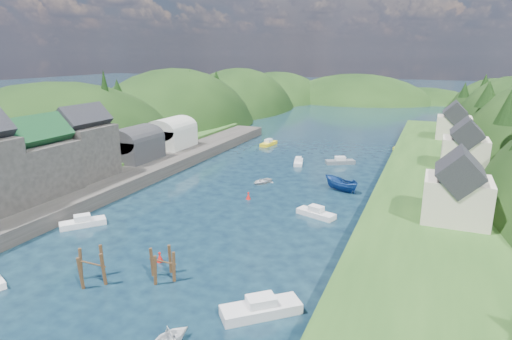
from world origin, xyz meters
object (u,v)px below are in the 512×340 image
at_px(piling_cluster_far, 163,267).
at_px(channel_buoy_near, 160,257).
at_px(piling_cluster_near, 92,269).
at_px(channel_buoy_far, 248,196).

distance_m(piling_cluster_far, channel_buoy_near, 3.61).
bearing_deg(piling_cluster_near, channel_buoy_far, 81.53).
bearing_deg(piling_cluster_near, piling_cluster_far, 27.90).
bearing_deg(piling_cluster_far, channel_buoy_near, 130.22).
relative_size(piling_cluster_far, channel_buoy_near, 3.22).
relative_size(piling_cluster_far, channel_buoy_far, 3.22).
distance_m(piling_cluster_far, channel_buoy_far, 24.29).
bearing_deg(piling_cluster_far, piling_cluster_near, -152.10).
xyz_separation_m(channel_buoy_near, channel_buoy_far, (0.56, 21.52, 0.00)).
bearing_deg(channel_buoy_far, channel_buoy_near, -91.50).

